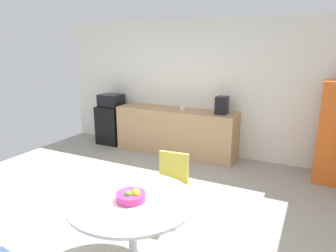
% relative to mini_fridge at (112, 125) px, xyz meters
% --- Properties ---
extents(ground_plane, '(6.00, 6.00, 0.00)m').
position_rel_mini_fridge_xyz_m(ground_plane, '(1.83, -2.65, -0.41)').
color(ground_plane, '#9E998E').
extents(wall_back, '(6.00, 0.10, 2.60)m').
position_rel_mini_fridge_xyz_m(wall_back, '(1.83, 0.35, 0.89)').
color(wall_back, white).
rests_on(wall_back, ground_plane).
extents(counter_block, '(2.42, 0.60, 0.90)m').
position_rel_mini_fridge_xyz_m(counter_block, '(1.56, 0.00, 0.04)').
color(counter_block, tan).
rests_on(counter_block, ground_plane).
extents(mini_fridge, '(0.54, 0.54, 0.83)m').
position_rel_mini_fridge_xyz_m(mini_fridge, '(0.00, 0.00, 0.00)').
color(mini_fridge, black).
rests_on(mini_fridge, ground_plane).
extents(microwave, '(0.48, 0.38, 0.26)m').
position_rel_mini_fridge_xyz_m(microwave, '(-0.00, 0.00, 0.54)').
color(microwave, black).
rests_on(microwave, mini_fridge).
extents(round_table, '(1.18, 1.18, 0.75)m').
position_rel_mini_fridge_xyz_m(round_table, '(2.61, -3.20, 0.21)').
color(round_table, silver).
rests_on(round_table, ground_plane).
extents(chair_yellow, '(0.45, 0.45, 0.83)m').
position_rel_mini_fridge_xyz_m(chair_yellow, '(2.52, -2.19, 0.11)').
color(chair_yellow, silver).
rests_on(chair_yellow, ground_plane).
extents(fruit_bowl, '(0.27, 0.27, 0.11)m').
position_rel_mini_fridge_xyz_m(fruit_bowl, '(2.63, -3.22, 0.38)').
color(fruit_bowl, '#D8338C').
rests_on(fruit_bowl, round_table).
extents(mug_white, '(0.13, 0.08, 0.09)m').
position_rel_mini_fridge_xyz_m(mug_white, '(2.42, 0.05, 0.53)').
color(mug_white, white).
rests_on(mug_white, counter_block).
extents(mug_green, '(0.13, 0.08, 0.09)m').
position_rel_mini_fridge_xyz_m(mug_green, '(1.71, -0.02, 0.53)').
color(mug_green, white).
rests_on(mug_green, counter_block).
extents(coffee_maker, '(0.20, 0.24, 0.32)m').
position_rel_mini_fridge_xyz_m(coffee_maker, '(2.48, 0.00, 0.65)').
color(coffee_maker, black).
rests_on(coffee_maker, counter_block).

